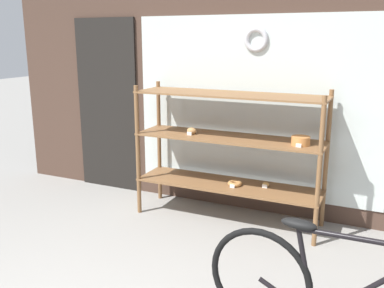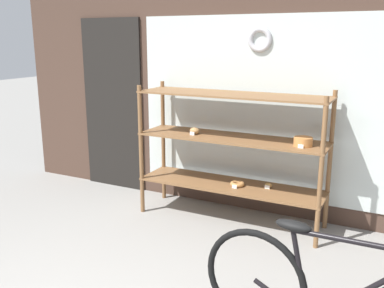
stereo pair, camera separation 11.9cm
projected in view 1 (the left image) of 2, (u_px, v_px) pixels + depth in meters
storefront_facade at (235, 64)px, 4.54m from camera, size 5.88×0.13×3.27m
display_case at (231, 143)px, 4.33m from camera, size 1.92×0.51×1.39m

